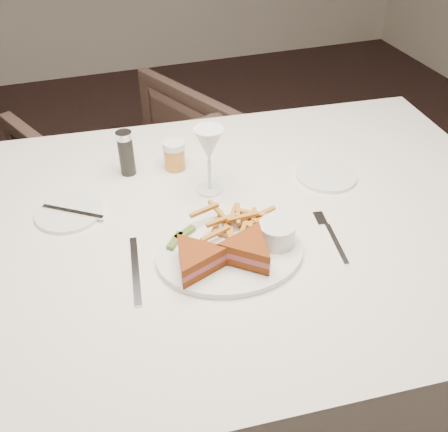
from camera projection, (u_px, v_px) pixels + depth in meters
name	position (u px, v px, depth m)	size (l,w,h in m)	color
ground	(169.00, 324.00, 1.88)	(5.00, 5.00, 0.00)	black
table	(218.00, 323.00, 1.41)	(1.53, 1.02, 0.75)	white
chair_far	(132.00, 174.00, 2.04)	(0.69, 0.64, 0.71)	#45322A
table_setting	(219.00, 218.00, 1.12)	(0.82, 0.62, 0.18)	white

